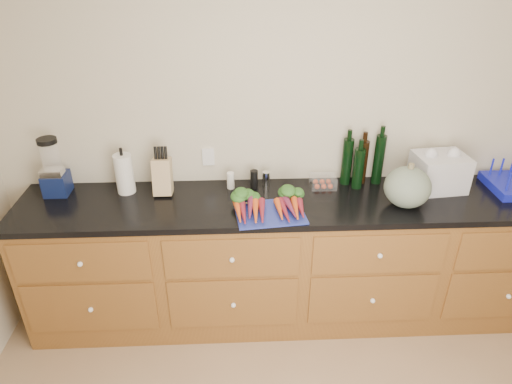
{
  "coord_description": "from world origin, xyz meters",
  "views": [
    {
      "loc": [
        -0.41,
        -1.22,
        2.4
      ],
      "look_at": [
        -0.3,
        1.2,
        1.06
      ],
      "focal_mm": 32.0,
      "sensor_mm": 36.0,
      "label": 1
    }
  ],
  "objects_px": {
    "cutting_board": "(270,213)",
    "paper_towel": "(124,174)",
    "blender_appliance": "(54,170)",
    "squash": "(407,187)",
    "tomato_box": "(323,182)",
    "carrots": "(269,204)",
    "knife_block": "(163,176)"
  },
  "relations": [
    {
      "from": "carrots",
      "to": "squash",
      "type": "bearing_deg",
      "value": 0.92
    },
    {
      "from": "cutting_board",
      "to": "carrots",
      "type": "height_order",
      "value": "carrots"
    },
    {
      "from": "cutting_board",
      "to": "tomato_box",
      "type": "xyz_separation_m",
      "value": [
        0.38,
        0.33,
        0.03
      ]
    },
    {
      "from": "carrots",
      "to": "tomato_box",
      "type": "distance_m",
      "value": 0.47
    },
    {
      "from": "squash",
      "to": "tomato_box",
      "type": "distance_m",
      "value": 0.55
    },
    {
      "from": "carrots",
      "to": "squash",
      "type": "distance_m",
      "value": 0.86
    },
    {
      "from": "carrots",
      "to": "tomato_box",
      "type": "bearing_deg",
      "value": 36.02
    },
    {
      "from": "paper_towel",
      "to": "tomato_box",
      "type": "distance_m",
      "value": 1.31
    },
    {
      "from": "cutting_board",
      "to": "paper_towel",
      "type": "relative_size",
      "value": 1.56
    },
    {
      "from": "paper_towel",
      "to": "tomato_box",
      "type": "height_order",
      "value": "paper_towel"
    },
    {
      "from": "blender_appliance",
      "to": "tomato_box",
      "type": "relative_size",
      "value": 2.31
    },
    {
      "from": "carrots",
      "to": "tomato_box",
      "type": "height_order",
      "value": "same"
    },
    {
      "from": "carrots",
      "to": "knife_block",
      "type": "bearing_deg",
      "value": 159.94
    },
    {
      "from": "cutting_board",
      "to": "tomato_box",
      "type": "bearing_deg",
      "value": 40.82
    },
    {
      "from": "blender_appliance",
      "to": "squash",
      "type": "bearing_deg",
      "value": -6.47
    },
    {
      "from": "carrots",
      "to": "paper_towel",
      "type": "relative_size",
      "value": 1.75
    },
    {
      "from": "blender_appliance",
      "to": "paper_towel",
      "type": "height_order",
      "value": "blender_appliance"
    },
    {
      "from": "cutting_board",
      "to": "carrots",
      "type": "bearing_deg",
      "value": 90.0
    },
    {
      "from": "cutting_board",
      "to": "knife_block",
      "type": "distance_m",
      "value": 0.75
    },
    {
      "from": "cutting_board",
      "to": "squash",
      "type": "height_order",
      "value": "squash"
    },
    {
      "from": "paper_towel",
      "to": "knife_block",
      "type": "relative_size",
      "value": 1.12
    },
    {
      "from": "carrots",
      "to": "knife_block",
      "type": "distance_m",
      "value": 0.73
    },
    {
      "from": "cutting_board",
      "to": "knife_block",
      "type": "xyz_separation_m",
      "value": [
        -0.68,
        0.3,
        0.11
      ]
    },
    {
      "from": "cutting_board",
      "to": "tomato_box",
      "type": "height_order",
      "value": "tomato_box"
    },
    {
      "from": "cutting_board",
      "to": "blender_appliance",
      "type": "bearing_deg",
      "value": 166.93
    },
    {
      "from": "tomato_box",
      "to": "paper_towel",
      "type": "bearing_deg",
      "value": -179.56
    },
    {
      "from": "squash",
      "to": "tomato_box",
      "type": "height_order",
      "value": "squash"
    },
    {
      "from": "blender_appliance",
      "to": "knife_block",
      "type": "bearing_deg",
      "value": -1.49
    },
    {
      "from": "knife_block",
      "to": "squash",
      "type": "bearing_deg",
      "value": -8.69
    },
    {
      "from": "squash",
      "to": "cutting_board",
      "type": "bearing_deg",
      "value": -175.58
    },
    {
      "from": "cutting_board",
      "to": "knife_block",
      "type": "height_order",
      "value": "knife_block"
    },
    {
      "from": "squash",
      "to": "knife_block",
      "type": "relative_size",
      "value": 1.21
    }
  ]
}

